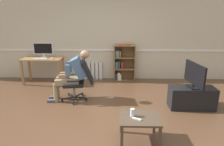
{
  "coord_description": "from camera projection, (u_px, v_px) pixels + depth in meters",
  "views": [
    {
      "loc": [
        0.26,
        -3.51,
        2.0
      ],
      "look_at": [
        0.15,
        0.85,
        0.7
      ],
      "focal_mm": 31.74,
      "sensor_mm": 36.0,
      "label": 1
    }
  ],
  "objects": [
    {
      "name": "bookshelf",
      "position": [
        123.0,
        63.0,
        6.11
      ],
      "size": [
        0.65,
        0.29,
        1.16
      ],
      "color": "brown",
      "rests_on": "ground_plane"
    },
    {
      "name": "person_seated",
      "position": [
        72.0,
        74.0,
        4.65
      ],
      "size": [
        1.03,
        0.42,
        1.21
      ],
      "rotation": [
        0.0,
        0.0,
        -1.46
      ],
      "color": "#937F60",
      "rests_on": "ground_plane"
    },
    {
      "name": "back_wall",
      "position": [
        109.0,
        36.0,
        6.09
      ],
      "size": [
        12.0,
        0.13,
        2.7
      ],
      "color": "beige",
      "rests_on": "ground_plane"
    },
    {
      "name": "tv_stand",
      "position": [
        192.0,
        98.0,
        4.35
      ],
      "size": [
        0.97,
        0.4,
        0.48
      ],
      "color": "black",
      "rests_on": "ground_plane"
    },
    {
      "name": "drinking_glass",
      "position": [
        132.0,
        113.0,
        3.16
      ],
      "size": [
        0.07,
        0.07,
        0.13
      ],
      "primitive_type": "cylinder",
      "color": "silver",
      "rests_on": "coffee_table"
    },
    {
      "name": "computer_desk",
      "position": [
        43.0,
        62.0,
        5.87
      ],
      "size": [
        1.15,
        0.57,
        0.76
      ],
      "color": "#9E7547",
      "rests_on": "ground_plane"
    },
    {
      "name": "tv_screen",
      "position": [
        195.0,
        75.0,
        4.2
      ],
      "size": [
        0.24,
        0.81,
        0.54
      ],
      "rotation": [
        0.0,
        0.0,
        1.7
      ],
      "color": "black",
      "rests_on": "tv_stand"
    },
    {
      "name": "spare_remote",
      "position": [
        137.0,
        119.0,
        3.08
      ],
      "size": [
        0.15,
        0.11,
        0.02
      ],
      "primitive_type": "cube",
      "rotation": [
        0.0,
        0.0,
        1.06
      ],
      "color": "white",
      "rests_on": "coffee_table"
    },
    {
      "name": "computer_mouse",
      "position": [
        52.0,
        59.0,
        5.7
      ],
      "size": [
        0.06,
        0.1,
        0.03
      ],
      "primitive_type": "cube",
      "color": "white",
      "rests_on": "computer_desk"
    },
    {
      "name": "office_chair",
      "position": [
        80.0,
        79.0,
        4.7
      ],
      "size": [
        0.8,
        0.63,
        0.98
      ],
      "rotation": [
        0.0,
        0.0,
        -1.46
      ],
      "color": "black",
      "rests_on": "ground_plane"
    },
    {
      "name": "ground_plane",
      "position": [
        103.0,
        119.0,
        3.94
      ],
      "size": [
        18.0,
        18.0,
        0.0
      ],
      "primitive_type": "plane",
      "color": "brown"
    },
    {
      "name": "coffee_table",
      "position": [
        140.0,
        121.0,
        3.17
      ],
      "size": [
        0.63,
        0.52,
        0.42
      ],
      "color": "#4C3D2D",
      "rests_on": "ground_plane"
    },
    {
      "name": "radiator",
      "position": [
        91.0,
        71.0,
        6.31
      ],
      "size": [
        0.72,
        0.08,
        0.55
      ],
      "color": "white",
      "rests_on": "ground_plane"
    },
    {
      "name": "imac_monitor",
      "position": [
        43.0,
        49.0,
        5.83
      ],
      "size": [
        0.57,
        0.14,
        0.44
      ],
      "color": "silver",
      "rests_on": "computer_desk"
    },
    {
      "name": "keyboard",
      "position": [
        40.0,
        59.0,
        5.69
      ],
      "size": [
        0.4,
        0.12,
        0.02
      ],
      "primitive_type": "cube",
      "color": "silver",
      "rests_on": "computer_desk"
    }
  ]
}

